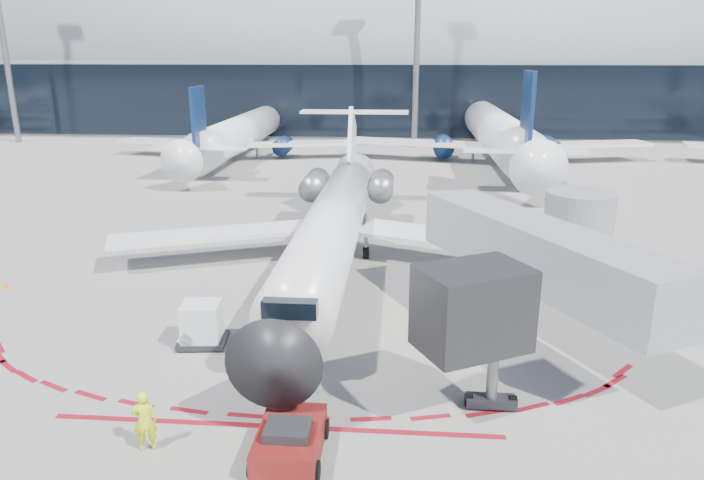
# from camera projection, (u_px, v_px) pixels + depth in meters

# --- Properties ---
(ground) EXTENTS (260.00, 260.00, 0.00)m
(ground) POSITION_uv_depth(u_px,v_px,m) (322.00, 290.00, 30.23)
(ground) COLOR gray
(ground) RESTS_ON ground
(apron_centerline) EXTENTS (0.25, 40.00, 0.01)m
(apron_centerline) POSITION_uv_depth(u_px,v_px,m) (327.00, 276.00, 32.14)
(apron_centerline) COLOR silver
(apron_centerline) RESTS_ON ground
(apron_stop_bar) EXTENTS (14.00, 0.25, 0.01)m
(apron_stop_bar) POSITION_uv_depth(u_px,v_px,m) (275.00, 426.00, 19.26)
(apron_stop_bar) COLOR maroon
(apron_stop_bar) RESTS_ON ground
(terminal_building) EXTENTS (150.00, 24.15, 24.00)m
(terminal_building) POSITION_uv_depth(u_px,v_px,m) (379.00, 70.00, 89.79)
(terminal_building) COLOR gray
(terminal_building) RESTS_ON ground
(jet_bridge) EXTENTS (10.03, 15.20, 4.90)m
(jet_bridge) POSITION_uv_depth(u_px,v_px,m) (549.00, 256.00, 25.72)
(jet_bridge) COLOR #94979C
(jet_bridge) RESTS_ON ground
(light_mast_west) EXTENTS (0.70, 0.70, 25.00)m
(light_mast_west) POSITION_uv_depth(u_px,v_px,m) (3.00, 39.00, 75.98)
(light_mast_west) COLOR slate
(light_mast_west) RESTS_ON ground
(light_mast_centre) EXTENTS (0.70, 0.70, 25.00)m
(light_mast_centre) POSITION_uv_depth(u_px,v_px,m) (417.00, 39.00, 72.05)
(light_mast_centre) COLOR slate
(light_mast_centre) RESTS_ON ground
(regional_jet) EXTENTS (24.50, 30.21, 7.57)m
(regional_jet) POSITION_uv_depth(u_px,v_px,m) (334.00, 220.00, 32.99)
(regional_jet) COLOR white
(regional_jet) RESTS_ON ground
(pushback_tug) EXTENTS (1.94, 4.53, 1.18)m
(pushback_tug) POSITION_uv_depth(u_px,v_px,m) (290.00, 441.00, 17.68)
(pushback_tug) COLOR #5A0D0C
(pushback_tug) RESTS_ON ground
(ramp_worker) EXTENTS (0.78, 0.63, 1.88)m
(ramp_worker) POSITION_uv_depth(u_px,v_px,m) (144.00, 421.00, 17.90)
(ramp_worker) COLOR #E6FF1A
(ramp_worker) RESTS_ON ground
(uld_container) EXTENTS (1.97, 1.73, 1.72)m
(uld_container) POSITION_uv_depth(u_px,v_px,m) (202.00, 324.00, 24.43)
(uld_container) COLOR black
(uld_container) RESTS_ON ground
(safety_cone_left) EXTENTS (0.33, 0.33, 0.46)m
(safety_cone_left) POSITION_uv_depth(u_px,v_px,m) (5.00, 284.00, 30.38)
(safety_cone_left) COLOR orange
(safety_cone_left) RESTS_ON ground
(bg_airliner_1) EXTENTS (31.72, 33.58, 10.26)m
(bg_airliner_1) POSITION_uv_depth(u_px,v_px,m) (239.00, 109.00, 67.26)
(bg_airliner_1) COLOR white
(bg_airliner_1) RESTS_ON ground
(bg_airliner_2) EXTENTS (37.29, 39.49, 12.07)m
(bg_airliner_2) POSITION_uv_depth(u_px,v_px,m) (498.00, 102.00, 64.67)
(bg_airliner_2) COLOR white
(bg_airliner_2) RESTS_ON ground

